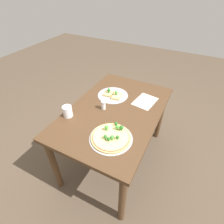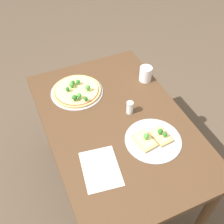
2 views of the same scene
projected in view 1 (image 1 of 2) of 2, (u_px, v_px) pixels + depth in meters
ground_plane at (114, 157)px, 2.11m from camera, size 8.00×8.00×0.00m
dining_table at (115, 117)px, 1.71m from camera, size 1.25×0.82×0.72m
pizza_tray_whole at (111, 137)px, 1.36m from camera, size 0.34×0.34×0.07m
pizza_tray_slice at (113, 95)px, 1.83m from camera, size 0.32×0.32×0.07m
drinking_cup at (68, 111)px, 1.55m from camera, size 0.08×0.08×0.10m
condiment_shaker at (103, 105)px, 1.63m from camera, size 0.04×0.04×0.08m
paper_menu at (145, 101)px, 1.76m from camera, size 0.27×0.22×0.00m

